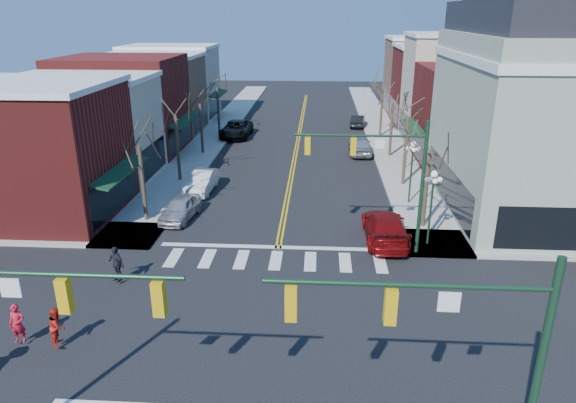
% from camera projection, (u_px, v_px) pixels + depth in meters
% --- Properties ---
extents(ground, '(160.00, 160.00, 0.00)m').
position_uv_depth(ground, '(263.00, 330.00, 20.87)').
color(ground, black).
rests_on(ground, ground).
extents(sidewalk_left, '(3.50, 70.00, 0.15)m').
position_uv_depth(sidewalk_left, '(179.00, 176.00, 40.07)').
color(sidewalk_left, '#9E9B93').
rests_on(sidewalk_left, ground).
extents(sidewalk_right, '(3.50, 70.00, 0.15)m').
position_uv_depth(sidewalk_right, '(405.00, 181.00, 39.06)').
color(sidewalk_right, '#9E9B93').
rests_on(sidewalk_right, ground).
extents(bldg_left_brick_a, '(10.00, 8.50, 8.00)m').
position_uv_depth(bldg_left_brick_a, '(31.00, 154.00, 31.37)').
color(bldg_left_brick_a, maroon).
rests_on(bldg_left_brick_a, ground).
extents(bldg_left_stucco_a, '(10.00, 7.00, 7.50)m').
position_uv_depth(bldg_left_stucco_a, '(86.00, 130.00, 38.71)').
color(bldg_left_stucco_a, '#BCB09B').
rests_on(bldg_left_stucco_a, ground).
extents(bldg_left_brick_b, '(10.00, 9.00, 8.50)m').
position_uv_depth(bldg_left_brick_b, '(123.00, 105.00, 46.03)').
color(bldg_left_brick_b, maroon).
rests_on(bldg_left_brick_b, ground).
extents(bldg_left_tan, '(10.00, 7.50, 7.80)m').
position_uv_depth(bldg_left_tan, '(152.00, 95.00, 53.87)').
color(bldg_left_tan, '#926C50').
rests_on(bldg_left_tan, ground).
extents(bldg_left_stucco_b, '(10.00, 8.00, 8.20)m').
position_uv_depth(bldg_left_stucco_b, '(172.00, 84.00, 61.05)').
color(bldg_left_stucco_b, '#BCB09B').
rests_on(bldg_left_stucco_b, ground).
extents(bldg_right_brick_a, '(10.00, 8.50, 8.00)m').
position_uv_depth(bldg_right_brick_a, '(480.00, 116.00, 42.68)').
color(bldg_right_brick_a, maroon).
rests_on(bldg_right_brick_a, ground).
extents(bldg_right_stucco, '(10.00, 7.00, 10.00)m').
position_uv_depth(bldg_right_stucco, '(459.00, 90.00, 49.59)').
color(bldg_right_stucco, '#BCB09B').
rests_on(bldg_right_stucco, ground).
extents(bldg_right_brick_b, '(10.00, 8.00, 8.50)m').
position_uv_depth(bldg_right_brick_b, '(441.00, 88.00, 56.87)').
color(bldg_right_brick_b, maroon).
rests_on(bldg_right_brick_b, ground).
extents(bldg_right_tan, '(10.00, 8.00, 9.00)m').
position_uv_depth(bldg_right_tan, '(427.00, 77.00, 64.27)').
color(bldg_right_tan, '#926C50').
rests_on(bldg_right_tan, ground).
extents(victorian_corner, '(12.25, 14.25, 13.30)m').
position_uv_depth(victorian_corner, '(556.00, 108.00, 31.17)').
color(victorian_corner, '#96A28C').
rests_on(victorian_corner, ground).
extents(traffic_mast_near_left, '(6.60, 0.28, 7.20)m').
position_uv_depth(traffic_mast_near_left, '(4.00, 333.00, 12.63)').
color(traffic_mast_near_left, '#14331E').
rests_on(traffic_mast_near_left, ground).
extents(traffic_mast_near_right, '(6.60, 0.28, 7.20)m').
position_uv_depth(traffic_mast_near_right, '(461.00, 351.00, 11.99)').
color(traffic_mast_near_right, '#14331E').
rests_on(traffic_mast_near_right, ground).
extents(traffic_mast_far_right, '(6.60, 0.28, 7.20)m').
position_uv_depth(traffic_mast_far_right, '(387.00, 169.00, 25.84)').
color(traffic_mast_far_right, '#14331E').
rests_on(traffic_mast_far_right, ground).
extents(lamppost_corner, '(0.36, 0.36, 4.33)m').
position_uv_depth(lamppost_corner, '(432.00, 195.00, 27.32)').
color(lamppost_corner, '#14331E').
rests_on(lamppost_corner, ground).
extents(lamppost_midblock, '(0.36, 0.36, 4.33)m').
position_uv_depth(lamppost_midblock, '(412.00, 162.00, 33.41)').
color(lamppost_midblock, '#14331E').
rests_on(lamppost_midblock, ground).
extents(tree_left_a, '(0.24, 0.24, 4.76)m').
position_uv_depth(tree_left_a, '(143.00, 185.00, 30.82)').
color(tree_left_a, '#382B21').
rests_on(tree_left_a, ground).
extents(tree_left_b, '(0.24, 0.24, 5.04)m').
position_uv_depth(tree_left_b, '(178.00, 149.00, 38.26)').
color(tree_left_b, '#382B21').
rests_on(tree_left_b, ground).
extents(tree_left_c, '(0.24, 0.24, 4.55)m').
position_uv_depth(tree_left_c, '(202.00, 129.00, 45.84)').
color(tree_left_c, '#382B21').
rests_on(tree_left_c, ground).
extents(tree_left_d, '(0.24, 0.24, 4.90)m').
position_uv_depth(tree_left_d, '(218.00, 111.00, 53.26)').
color(tree_left_d, '#382B21').
rests_on(tree_left_d, ground).
extents(tree_right_a, '(0.24, 0.24, 4.62)m').
position_uv_depth(tree_right_a, '(426.00, 192.00, 29.88)').
color(tree_right_a, '#382B21').
rests_on(tree_right_a, ground).
extents(tree_right_b, '(0.24, 0.24, 5.18)m').
position_uv_depth(tree_right_b, '(405.00, 152.00, 37.27)').
color(tree_right_b, '#382B21').
rests_on(tree_right_b, ground).
extents(tree_right_c, '(0.24, 0.24, 4.83)m').
position_uv_depth(tree_right_c, '(391.00, 130.00, 44.81)').
color(tree_right_c, '#382B21').
rests_on(tree_right_c, ground).
extents(tree_right_d, '(0.24, 0.24, 4.97)m').
position_uv_depth(tree_right_d, '(381.00, 113.00, 52.28)').
color(tree_right_d, '#382B21').
rests_on(tree_right_d, ground).
extents(car_left_near, '(2.14, 4.28, 1.40)m').
position_uv_depth(car_left_near, '(180.00, 208.00, 31.79)').
color(car_left_near, silver).
rests_on(car_left_near, ground).
extents(car_left_mid, '(1.78, 4.62, 1.50)m').
position_uv_depth(car_left_mid, '(202.00, 182.00, 36.63)').
color(car_left_mid, silver).
rests_on(car_left_mid, ground).
extents(car_left_far, '(2.97, 6.06, 1.66)m').
position_uv_depth(car_left_far, '(236.00, 129.00, 52.66)').
color(car_left_far, black).
rests_on(car_left_far, ground).
extents(car_right_near, '(2.32, 5.61, 1.62)m').
position_uv_depth(car_right_near, '(385.00, 227.00, 28.74)').
color(car_right_near, maroon).
rests_on(car_right_near, ground).
extents(car_right_mid, '(1.98, 4.89, 1.66)m').
position_uv_depth(car_right_mid, '(360.00, 145.00, 46.27)').
color(car_right_mid, '#AFB0B4').
rests_on(car_right_mid, ground).
extents(car_right_far, '(1.93, 4.18, 1.33)m').
position_uv_depth(car_right_far, '(358.00, 121.00, 57.44)').
color(car_right_far, black).
rests_on(car_right_far, ground).
extents(pedestrian_red_a, '(0.63, 0.44, 1.62)m').
position_uv_depth(pedestrian_red_a, '(17.00, 324.00, 19.58)').
color(pedestrian_red_a, red).
rests_on(pedestrian_red_a, sidewalk_left).
extents(pedestrian_red_b, '(0.74, 0.87, 1.57)m').
position_uv_depth(pedestrian_red_b, '(58.00, 326.00, 19.49)').
color(pedestrian_red_b, red).
rests_on(pedestrian_red_b, sidewalk_left).
extents(pedestrian_dark_a, '(1.09, 0.90, 1.74)m').
position_uv_depth(pedestrian_dark_a, '(116.00, 264.00, 24.13)').
color(pedestrian_dark_a, black).
rests_on(pedestrian_dark_a, sidewalk_left).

